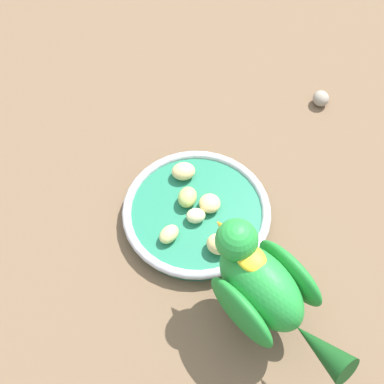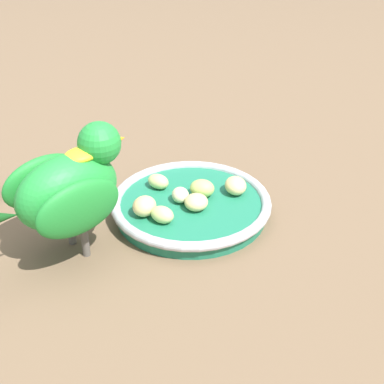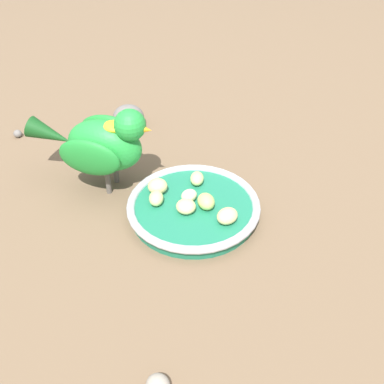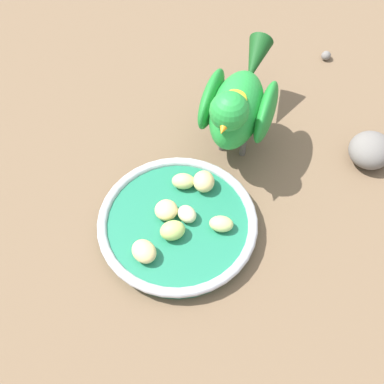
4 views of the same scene
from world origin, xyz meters
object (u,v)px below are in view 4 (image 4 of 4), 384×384
apple_piece_0 (183,181)px  apple_piece_4 (221,224)px  apple_piece_1 (190,214)px  apple_piece_2 (166,210)px  apple_piece_5 (204,181)px  parrot (238,105)px  pebble_1 (326,56)px  apple_piece_6 (144,251)px  feeding_bowl (178,224)px  apple_piece_3 (173,230)px  rock_large (371,150)px

apple_piece_0 → apple_piece_4: size_ratio=0.99×
apple_piece_1 → apple_piece_2: size_ratio=0.88×
apple_piece_5 → apple_piece_0: bearing=-107.2°
apple_piece_1 → parrot: (-0.12, 0.09, 0.06)m
apple_piece_4 → pebble_1: apple_piece_4 is taller
apple_piece_4 → apple_piece_6: (0.02, -0.10, 0.00)m
apple_piece_2 → parrot: (-0.10, 0.12, 0.06)m
apple_piece_1 → apple_piece_6: bearing=-58.4°
apple_piece_2 → pebble_1: 0.40m
feeding_bowl → apple_piece_3: 0.03m
rock_large → feeding_bowl: bearing=-79.9°
apple_piece_0 → apple_piece_2: same height
apple_piece_2 → apple_piece_5: apple_piece_5 is taller
apple_piece_6 → parrot: 0.23m
parrot → apple_piece_2: bearing=-17.9°
feeding_bowl → apple_piece_5: size_ratio=6.61×
apple_piece_2 → pebble_1: size_ratio=1.83×
feeding_bowl → rock_large: (-0.05, 0.29, 0.01)m
feeding_bowl → apple_piece_6: (0.04, -0.05, 0.02)m
feeding_bowl → parrot: size_ratio=1.05×
feeding_bowl → pebble_1: size_ratio=12.62×
pebble_1 → apple_piece_1: bearing=-48.2°
apple_piece_4 → apple_piece_5: 0.07m
parrot → apple_piece_4: bearing=9.1°
apple_piece_5 → pebble_1: (-0.22, 0.26, -0.02)m
apple_piece_3 → parrot: parrot is taller
feeding_bowl → pebble_1: (-0.26, 0.31, -0.01)m
apple_piece_3 → apple_piece_4: 0.06m
pebble_1 → apple_piece_4: bearing=-42.1°
apple_piece_6 → apple_piece_0: bearing=142.9°
apple_piece_0 → apple_piece_4: apple_piece_0 is taller
apple_piece_4 → rock_large: bearing=106.9°
apple_piece_3 → parrot: bearing=138.8°
parrot → pebble_1: parrot is taller
pebble_1 → apple_piece_3: bearing=-48.6°
apple_piece_6 → parrot: bearing=134.6°
apple_piece_4 → apple_piece_5: (-0.07, -0.01, 0.00)m
apple_piece_3 → apple_piece_5: 0.08m
apple_piece_1 → rock_large: rock_large is taller
feeding_bowl → apple_piece_0: size_ratio=6.78×
parrot → pebble_1: size_ratio=12.03×
apple_piece_2 → parrot: parrot is taller
feeding_bowl → apple_piece_0: (-0.05, 0.02, 0.02)m
apple_piece_5 → rock_large: (-0.01, 0.24, -0.01)m
apple_piece_0 → rock_large: (0.00, 0.27, -0.01)m
apple_piece_0 → apple_piece_1: apple_piece_0 is taller
apple_piece_3 → rock_large: 0.31m
apple_piece_5 → apple_piece_2: bearing=-61.6°
apple_piece_2 → parrot: bearing=130.7°
rock_large → apple_piece_2: bearing=-83.1°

